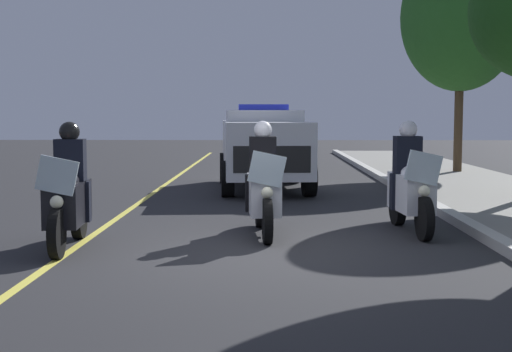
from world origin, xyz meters
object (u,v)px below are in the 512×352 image
Objects in this scene: police_motorcycle_lead_left at (68,197)px; tree_behind_suv at (461,17)px; police_motorcycle_lead_right at (264,189)px; police_suv at (264,145)px; police_motorcycle_trailing at (410,187)px.

tree_behind_suv is at bearing 144.59° from police_motorcycle_lead_left.
police_motorcycle_lead_left is 15.05m from tree_behind_suv.
police_motorcycle_lead_right is (-1.10, 2.65, 0.00)m from police_motorcycle_lead_left.
police_motorcycle_lead_right is 6.54m from police_suv.
tree_behind_suv is (-10.48, 3.51, 3.96)m from police_motorcycle_trailing.
police_motorcycle_lead_left is 8.08m from police_suv.
police_motorcycle_trailing is 0.43× the size of police_suv.
police_motorcycle_lead_left is at bearing -18.95° from police_suv.
tree_behind_suv is (-4.20, 5.79, 3.59)m from police_suv.
tree_behind_suv reaches higher than police_suv.
police_motorcycle_trailing is at bearing -18.51° from tree_behind_suv.
police_motorcycle_lead_right is at bearing 0.26° from police_suv.
police_motorcycle_lead_left is 1.00× the size of police_motorcycle_lead_right.
police_motorcycle_lead_right is at bearing 112.50° from police_motorcycle_lead_left.
police_suv is 0.74× the size of tree_behind_suv.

